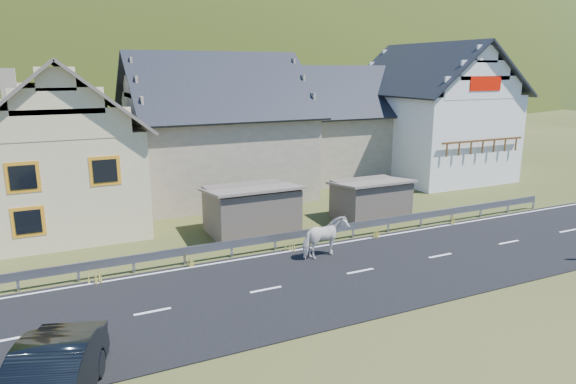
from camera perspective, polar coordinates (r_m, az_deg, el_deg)
ground at (r=20.45m, az=8.03°, el=-8.81°), size 160.00×160.00×0.00m
road at (r=20.45m, az=8.03°, el=-8.76°), size 60.00×7.00×0.04m
lane_markings at (r=20.44m, az=8.03°, el=-8.70°), size 60.00×6.60×0.01m
guardrail at (r=23.22m, az=3.09°, el=-4.46°), size 28.10×0.09×0.75m
shed_left at (r=24.72m, az=-4.09°, el=-2.05°), size 4.30×3.30×2.40m
shed_right at (r=27.27m, az=9.14°, el=-0.92°), size 3.80×2.90×2.20m
house_cream at (r=27.93m, az=-24.09°, el=5.44°), size 7.80×9.80×8.30m
house_stone_a at (r=32.32m, az=-8.06°, el=7.92°), size 10.80×9.80×8.90m
house_stone_b at (r=38.27m, az=5.61°, el=8.26°), size 9.80×8.80×8.10m
house_white at (r=39.28m, az=15.57°, el=9.18°), size 8.80×10.80×9.70m
mountain at (r=198.29m, az=-20.59°, el=4.68°), size 440.00×280.00×260.00m
horse at (r=21.47m, az=4.13°, el=-5.09°), size 1.28×2.14×1.69m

